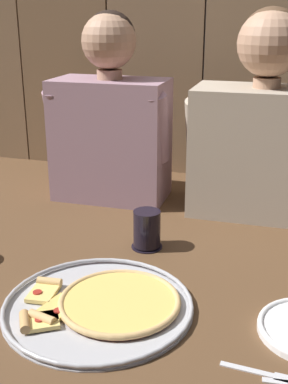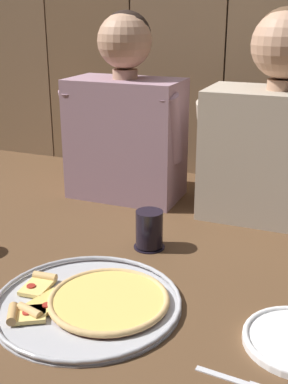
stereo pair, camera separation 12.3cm
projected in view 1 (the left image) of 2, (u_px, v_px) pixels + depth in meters
ground_plane at (137, 277)px, 1.20m from camera, size 3.20×3.20×0.00m
pizza_tray at (104, 304)px, 1.07m from camera, size 0.41×0.41×0.03m
drinking_glass at (147, 230)px, 1.33m from camera, size 0.08×0.08×0.10m
table_fork at (261, 372)px, 0.88m from camera, size 0.13×0.03×0.01m
diner_left at (110, 118)px, 1.62m from camera, size 0.40×0.21×0.60m
diner_right at (263, 127)px, 1.49m from camera, size 0.45×0.24×0.61m
wooden_backdrop_wall at (206, 5)px, 1.74m from camera, size 2.19×0.03×1.23m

